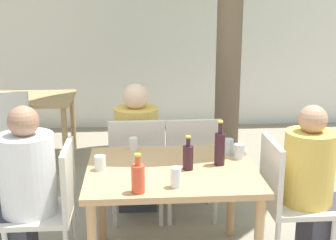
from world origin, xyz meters
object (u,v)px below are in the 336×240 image
at_px(person_seated_1, 319,194).
at_px(patio_chair_1, 286,195).
at_px(patio_chair_3, 192,162).
at_px(drinking_glass_0, 229,147).
at_px(patio_chair_4, 6,133).
at_px(drinking_glass_3, 133,144).
at_px(drinking_glass_1, 176,177).
at_px(dining_table_front, 171,181).
at_px(patio_chair_2, 137,164).
at_px(patio_chair_0, 53,202).
at_px(person_seated_2, 137,154).
at_px(wine_bottle_0, 188,157).
at_px(dining_table_back, 20,106).
at_px(drinking_glass_4, 100,163).
at_px(soda_bottle_1, 138,178).
at_px(person_seated_0, 17,201).
at_px(drinking_glass_2, 239,151).
at_px(wine_bottle_2, 220,148).

bearing_deg(person_seated_1, patio_chair_1, 90.00).
bearing_deg(patio_chair_3, drinking_glass_0, 114.73).
xyz_separation_m(patio_chair_4, drinking_glass_3, (1.28, -1.29, 0.27)).
bearing_deg(drinking_glass_1, dining_table_front, 90.24).
bearing_deg(patio_chair_2, drinking_glass_3, 85.00).
relative_size(patio_chair_0, drinking_glass_0, 7.86).
height_order(person_seated_2, wine_bottle_0, person_seated_2).
distance_m(patio_chair_0, patio_chair_4, 1.84).
relative_size(dining_table_front, wine_bottle_0, 4.87).
height_order(patio_chair_0, patio_chair_1, same).
bearing_deg(wine_bottle_0, dining_table_back, 124.67).
height_order(dining_table_back, patio_chair_4, patio_chair_4).
relative_size(dining_table_back, drinking_glass_3, 12.73).
bearing_deg(patio_chair_4, patio_chair_2, -37.21).
height_order(patio_chair_1, patio_chair_3, same).
bearing_deg(drinking_glass_4, soda_bottle_1, -57.15).
bearing_deg(drinking_glass_1, dining_table_back, 119.97).
height_order(person_seated_0, drinking_glass_1, person_seated_0).
height_order(drinking_glass_2, drinking_glass_3, drinking_glass_2).
bearing_deg(drinking_glass_1, drinking_glass_2, 44.02).
xyz_separation_m(person_seated_1, wine_bottle_0, (-0.92, -0.03, 0.31)).
bearing_deg(person_seated_2, wine_bottle_2, 121.72).
relative_size(dining_table_back, soda_bottle_1, 5.03).
bearing_deg(person_seated_1, patio_chair_3, 49.16).
height_order(person_seated_0, drinking_glass_4, person_seated_0).
relative_size(person_seated_2, wine_bottle_0, 4.98).
bearing_deg(patio_chair_1, drinking_glass_0, 55.89).
distance_m(person_seated_2, soda_bottle_1, 1.35).
bearing_deg(patio_chair_2, person_seated_2, -90.00).
xyz_separation_m(patio_chair_4, wine_bottle_2, (1.86, -1.65, 0.34)).
bearing_deg(dining_table_back, patio_chair_2, -51.38).
xyz_separation_m(patio_chair_0, patio_chair_2, (0.57, 0.70, 0.00)).
bearing_deg(wine_bottle_2, patio_chair_2, 129.99).
bearing_deg(patio_chair_3, patio_chair_1, 129.20).
distance_m(patio_chair_3, person_seated_0, 1.43).
xyz_separation_m(person_seated_1, drinking_glass_4, (-1.50, -0.00, 0.27)).
bearing_deg(drinking_glass_3, drinking_glass_2, -18.69).
bearing_deg(drinking_glass_4, person_seated_1, 0.14).
distance_m(patio_chair_1, drinking_glass_0, 0.52).
distance_m(patio_chair_4, person_seated_1, 3.07).
height_order(person_seated_2, drinking_glass_3, person_seated_2).
distance_m(patio_chair_1, drinking_glass_4, 1.29).
distance_m(dining_table_front, soda_bottle_1, 0.48).
bearing_deg(patio_chair_3, person_seated_0, 29.14).
xyz_separation_m(dining_table_back, patio_chair_0, (0.73, -2.33, -0.13)).
height_order(patio_chair_1, person_seated_0, person_seated_0).
relative_size(person_seated_0, person_seated_2, 1.02).
distance_m(dining_table_front, person_seated_1, 1.04).
relative_size(soda_bottle_1, wine_bottle_2, 0.77).
height_order(dining_table_front, drinking_glass_3, drinking_glass_3).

